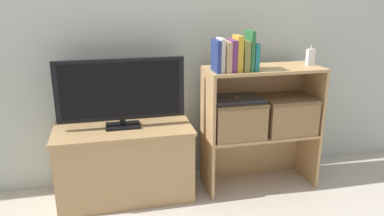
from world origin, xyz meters
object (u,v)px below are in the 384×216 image
at_px(book_navy, 216,56).
at_px(laptop, 237,99).
at_px(storage_basket_left, 236,117).
at_px(tv_stand, 125,161).
at_px(book_olive, 244,55).
at_px(tv, 121,91).
at_px(book_mustard, 238,53).
at_px(baby_monitor, 310,57).
at_px(storage_basket_right, 287,113).
at_px(book_forest, 249,50).
at_px(book_teal, 254,56).
at_px(book_tan, 226,56).
at_px(book_ivory, 221,55).
at_px(book_plum, 232,56).

distance_m(book_navy, laptop, 0.35).
bearing_deg(storage_basket_left, tv_stand, 174.96).
bearing_deg(book_olive, laptop, 115.02).
bearing_deg(tv, storage_basket_left, -4.92).
xyz_separation_m(book_mustard, storage_basket_left, (0.02, 0.04, -0.44)).
bearing_deg(book_navy, storage_basket_left, 14.78).
bearing_deg(storage_basket_left, baby_monitor, 1.64).
height_order(book_navy, storage_basket_right, book_navy).
bearing_deg(storage_basket_left, book_navy, -165.22).
distance_m(book_navy, baby_monitor, 0.69).
xyz_separation_m(book_navy, baby_monitor, (0.69, 0.06, -0.04)).
distance_m(book_mustard, storage_basket_left, 0.44).
distance_m(book_forest, book_teal, 0.05).
relative_size(book_forest, storage_basket_left, 0.72).
xyz_separation_m(tv_stand, laptop, (0.76, -0.07, 0.41)).
distance_m(book_olive, book_forest, 0.05).
distance_m(tv_stand, book_tan, 0.97).
bearing_deg(baby_monitor, book_ivory, -174.90).
relative_size(tv, storage_basket_left, 2.30).
height_order(book_navy, book_forest, book_forest).
bearing_deg(book_plum, baby_monitor, 5.73).
relative_size(book_navy, book_tan, 1.04).
height_order(book_navy, book_mustard, book_mustard).
distance_m(tv, laptop, 0.77).
bearing_deg(laptop, book_teal, -27.16).
xyz_separation_m(book_navy, laptop, (0.17, 0.04, -0.30)).
xyz_separation_m(book_ivory, book_forest, (0.19, 0.00, 0.02)).
distance_m(book_forest, storage_basket_left, 0.46).
distance_m(book_ivory, storage_basket_right, 0.67).
bearing_deg(laptop, book_mustard, -117.66).
bearing_deg(book_tan, laptop, 23.48).
relative_size(book_ivory, storage_basket_left, 0.59).
xyz_separation_m(book_forest, laptop, (-0.05, 0.04, -0.33)).
relative_size(book_ivory, baby_monitor, 1.49).
relative_size(book_mustard, baby_monitor, 1.59).
distance_m(book_ivory, storage_basket_left, 0.46).
distance_m(book_navy, storage_basket_right, 0.69).
relative_size(book_navy, book_forest, 0.79).
height_order(book_ivory, book_tan, book_ivory).
relative_size(book_ivory, book_forest, 0.83).
xyz_separation_m(tv_stand, storage_basket_right, (1.13, -0.07, 0.28)).
bearing_deg(book_plum, storage_basket_left, 34.77).
bearing_deg(book_teal, book_plum, 180.00).
xyz_separation_m(book_tan, storage_basket_right, (0.48, 0.04, -0.42)).
height_order(book_tan, book_teal, book_tan).
height_order(book_plum, baby_monitor, book_plum).
bearing_deg(storage_basket_left, book_plum, -145.23).
relative_size(tv, book_teal, 4.66).
relative_size(baby_monitor, storage_basket_left, 0.40).
relative_size(tv, book_navy, 4.06).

